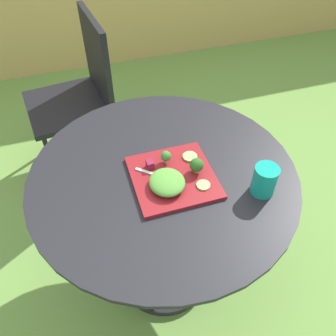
{
  "coord_description": "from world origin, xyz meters",
  "views": [
    {
      "loc": [
        -0.24,
        -0.82,
        1.61
      ],
      "look_at": [
        0.01,
        -0.02,
        0.75
      ],
      "focal_mm": 37.85,
      "sensor_mm": 36.0,
      "label": 1
    }
  ],
  "objects_px": {
    "patio_chair": "(81,88)",
    "salad_plate": "(173,177)",
    "fork": "(160,175)",
    "drinking_glass": "(264,181)"
  },
  "relations": [
    {
      "from": "drinking_glass",
      "to": "fork",
      "type": "height_order",
      "value": "drinking_glass"
    },
    {
      "from": "fork",
      "to": "salad_plate",
      "type": "bearing_deg",
      "value": -17.97
    },
    {
      "from": "salad_plate",
      "to": "fork",
      "type": "bearing_deg",
      "value": 162.03
    },
    {
      "from": "patio_chair",
      "to": "salad_plate",
      "type": "relative_size",
      "value": 3.21
    },
    {
      "from": "patio_chair",
      "to": "drinking_glass",
      "type": "relative_size",
      "value": 8.48
    },
    {
      "from": "patio_chair",
      "to": "salad_plate",
      "type": "height_order",
      "value": "patio_chair"
    },
    {
      "from": "fork",
      "to": "patio_chair",
      "type": "bearing_deg",
      "value": 100.44
    },
    {
      "from": "salad_plate",
      "to": "fork",
      "type": "distance_m",
      "value": 0.05
    },
    {
      "from": "salad_plate",
      "to": "drinking_glass",
      "type": "height_order",
      "value": "drinking_glass"
    },
    {
      "from": "drinking_glass",
      "to": "salad_plate",
      "type": "bearing_deg",
      "value": 152.02
    }
  ]
}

